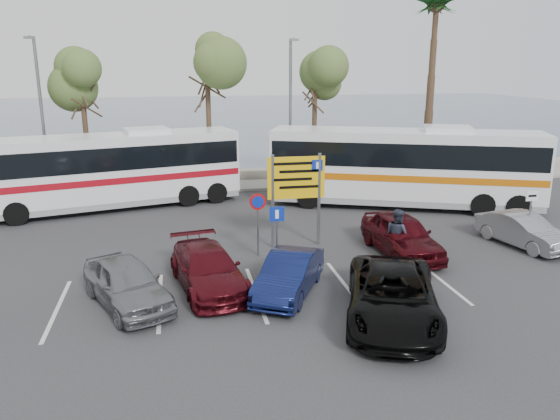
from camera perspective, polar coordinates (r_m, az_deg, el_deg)
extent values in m
plane|color=#303032|center=(18.11, 0.77, -7.16)|extent=(120.00, 120.00, 0.00)
cube|color=gray|center=(31.34, -4.48, 2.53)|extent=(44.00, 2.40, 0.15)
cube|color=gray|center=(33.24, -4.90, 3.64)|extent=(48.00, 0.80, 0.60)
plane|color=#42566A|center=(76.79, -8.58, 9.78)|extent=(140.00, 140.00, 0.00)
cylinder|color=#382619|center=(31.03, -19.52, 6.46)|extent=(0.28, 0.28, 5.04)
cylinder|color=#382619|center=(30.72, -7.40, 7.64)|extent=(0.28, 0.28, 5.60)
cylinder|color=#382619|center=(31.70, 3.59, 7.58)|extent=(0.28, 0.28, 5.18)
cylinder|color=#382619|center=(33.93, 15.43, 11.66)|extent=(0.48, 0.48, 10.00)
cylinder|color=slate|center=(30.83, -23.57, 8.80)|extent=(0.16, 0.16, 8.00)
cylinder|color=slate|center=(30.30, -24.56, 16.13)|extent=(0.12, 0.90, 0.12)
cube|color=slate|center=(29.81, -24.77, 16.05)|extent=(0.45, 0.25, 0.12)
cylinder|color=slate|center=(30.81, 1.08, 10.03)|extent=(0.16, 0.16, 8.00)
cylinder|color=slate|center=(30.28, 1.31, 17.42)|extent=(0.12, 0.90, 0.12)
cube|color=slate|center=(29.79, 1.52, 17.36)|extent=(0.45, 0.25, 0.12)
cylinder|color=slate|center=(20.56, -0.76, 0.84)|extent=(0.12, 0.12, 3.60)
cylinder|color=slate|center=(20.94, 4.09, 1.07)|extent=(0.12, 0.12, 3.60)
cube|color=#EEB60C|center=(20.53, 1.70, 3.40)|extent=(2.20, 0.06, 1.60)
cube|color=#0C2699|center=(20.59, 3.92, 4.68)|extent=(0.42, 0.01, 0.42)
cylinder|color=slate|center=(19.87, -2.33, -1.77)|extent=(0.07, 0.07, 2.20)
cylinder|color=#B20C0C|center=(19.59, -2.35, 0.87)|extent=(0.60, 0.03, 0.60)
cylinder|color=slate|center=(18.43, -0.33, -3.11)|extent=(0.07, 0.07, 2.20)
cube|color=#0C2699|center=(18.15, -0.33, -0.43)|extent=(0.50, 0.03, 0.50)
cylinder|color=slate|center=(23.01, 24.58, -0.80)|extent=(0.07, 0.07, 2.20)
cube|color=white|center=(22.79, 24.86, 1.36)|extent=(0.50, 0.03, 0.40)
cube|color=white|center=(27.50, -17.30, 4.36)|extent=(12.52, 5.59, 3.01)
cube|color=black|center=(27.41, -17.39, 5.46)|extent=(12.29, 5.57, 1.07)
cube|color=maroon|center=(27.58, -17.22, 3.37)|extent=(12.41, 5.59, 0.31)
cube|color=gray|center=(27.80, -17.06, 1.31)|extent=(12.39, 5.54, 0.56)
cube|color=white|center=(27.26, -17.57, 7.73)|extent=(2.39, 2.09, 0.25)
cube|color=white|center=(27.28, 12.84, 4.79)|extent=(12.92, 7.28, 3.15)
cube|color=black|center=(27.19, 12.91, 5.96)|extent=(12.70, 7.22, 1.12)
cube|color=#B95A0A|center=(27.37, 12.78, 3.75)|extent=(12.82, 7.26, 0.32)
cube|color=gray|center=(27.59, 12.65, 1.57)|extent=(12.79, 7.20, 0.59)
cube|color=white|center=(27.04, 13.05, 8.35)|extent=(2.62, 2.38, 0.26)
imported|color=slate|center=(16.57, -15.72, -7.34)|extent=(3.16, 4.40, 1.39)
imported|color=#0E1745|center=(16.74, 0.96, -6.73)|extent=(2.99, 4.03, 1.27)
imported|color=#4C0C14|center=(17.25, -7.52, -6.13)|extent=(2.58, 4.74, 1.30)
imported|color=#40090F|center=(20.56, 12.57, -2.54)|extent=(1.93, 4.51, 1.52)
imported|color=black|center=(15.36, 11.68, -8.76)|extent=(4.01, 5.71, 1.45)
imported|color=gray|center=(23.01, 24.03, -1.95)|extent=(2.20, 4.06, 1.27)
imported|color=#2D3244|center=(19.92, 12.14, -2.53)|extent=(0.97, 1.10, 1.89)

